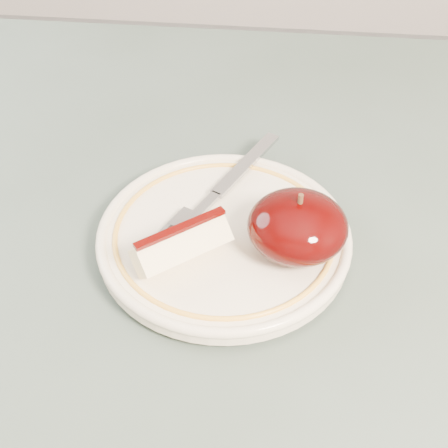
# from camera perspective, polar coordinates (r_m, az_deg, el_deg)

# --- Properties ---
(table) EXTENTS (0.90, 0.90, 0.75)m
(table) POSITION_cam_1_polar(r_m,az_deg,el_deg) (0.58, -11.13, -11.29)
(table) COLOR brown
(table) RESTS_ON ground
(plate) EXTENTS (0.21, 0.21, 0.02)m
(plate) POSITION_cam_1_polar(r_m,az_deg,el_deg) (0.52, 0.00, -1.13)
(plate) COLOR beige
(plate) RESTS_ON table
(apple_half) EXTENTS (0.08, 0.07, 0.06)m
(apple_half) POSITION_cam_1_polar(r_m,az_deg,el_deg) (0.49, 6.74, -0.21)
(apple_half) COLOR black
(apple_half) RESTS_ON plate
(apple_wedge) EXTENTS (0.08, 0.07, 0.04)m
(apple_wedge) POSITION_cam_1_polar(r_m,az_deg,el_deg) (0.48, -3.91, -1.88)
(apple_wedge) COLOR #F6EBB5
(apple_wedge) RESTS_ON plate
(fork) EXTENTS (0.10, 0.18, 0.00)m
(fork) POSITION_cam_1_polar(r_m,az_deg,el_deg) (0.54, -0.80, 2.63)
(fork) COLOR #94979C
(fork) RESTS_ON plate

